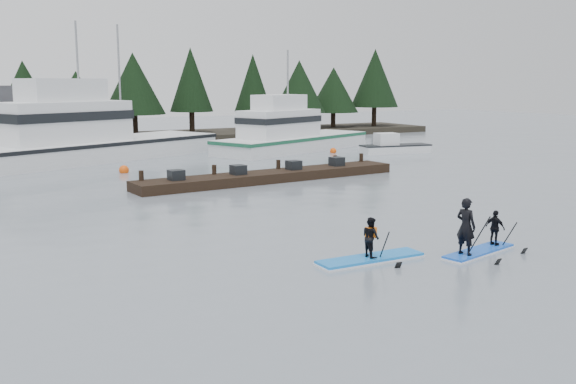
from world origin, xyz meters
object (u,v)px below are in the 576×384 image
paddleboard_solo (371,248)px  paddleboard_duo (476,233)px  fishing_boat_large (87,149)px  floating_dock (271,176)px  fishing_boat_medium (290,143)px

paddleboard_solo → paddleboard_duo: (3.30, -0.99, 0.29)m
fishing_boat_large → paddleboard_solo: (1.96, -29.68, -0.40)m
floating_dock → paddleboard_duo: size_ratio=5.00×
paddleboard_solo → paddleboard_duo: size_ratio=1.12×
fishing_boat_large → floating_dock: 15.75m
paddleboard_solo → fishing_boat_medium: bearing=66.1°
fishing_boat_large → floating_dock: size_ratio=1.24×
fishing_boat_large → paddleboard_duo: fishing_boat_large is taller
fishing_boat_large → paddleboard_solo: fishing_boat_large is taller
fishing_boat_medium → paddleboard_duo: size_ratio=4.88×
fishing_boat_large → fishing_boat_medium: 15.32m
fishing_boat_medium → floating_dock: (-8.58, -13.06, -0.36)m
fishing_boat_medium → paddleboard_solo: (-13.31, -28.49, -0.22)m
fishing_boat_large → fishing_boat_medium: fishing_boat_large is taller
paddleboard_duo → floating_dock: bearing=72.5°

